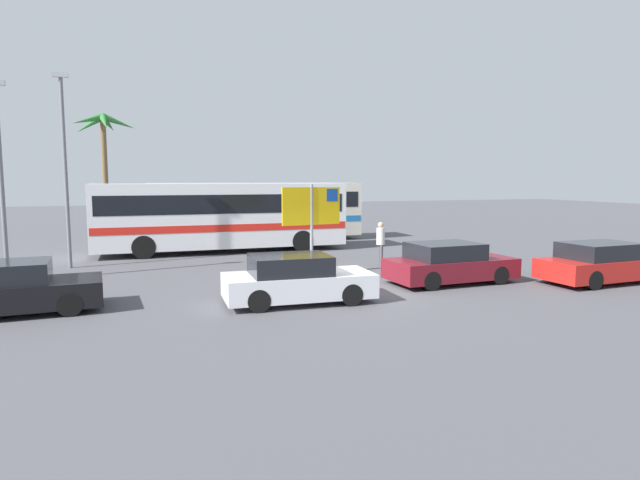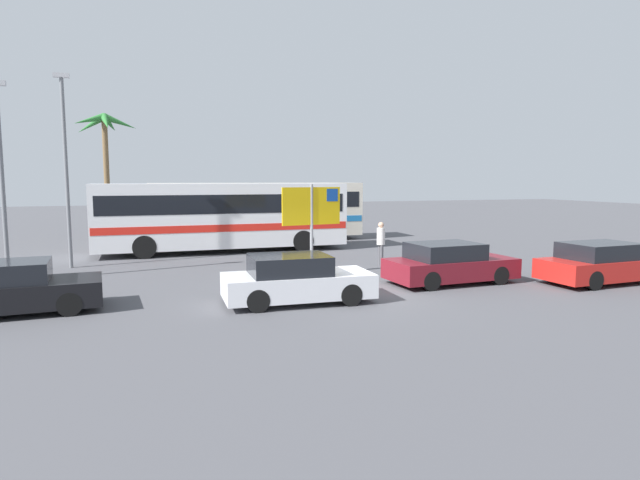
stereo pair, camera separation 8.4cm
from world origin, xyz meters
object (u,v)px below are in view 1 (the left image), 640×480
at_px(ferry_sign, 313,210).
at_px(car_black, 12,289).
at_px(bus_rear_coach, 257,209).
at_px(pedestrian_crossing_lot, 381,240).
at_px(car_red, 603,263).
at_px(bus_front_coach, 222,214).
at_px(car_white, 296,280).
at_px(car_maroon, 449,264).

distance_m(ferry_sign, car_black, 9.34).
xyz_separation_m(bus_rear_coach, pedestrian_crossing_lot, (2.78, -9.79, -0.77)).
xyz_separation_m(car_red, pedestrian_crossing_lot, (-5.45, 5.47, 0.38)).
bearing_deg(pedestrian_crossing_lot, car_black, -161.63).
relative_size(bus_front_coach, pedestrian_crossing_lot, 6.62).
xyz_separation_m(bus_front_coach, pedestrian_crossing_lot, (5.22, -6.03, -0.77)).
bearing_deg(bus_rear_coach, car_white, -98.17).
distance_m(ferry_sign, pedestrian_crossing_lot, 3.67).
bearing_deg(car_black, ferry_sign, 12.93).
distance_m(car_black, car_white, 7.18).
bearing_deg(car_black, pedestrian_crossing_lot, 14.12).
distance_m(bus_front_coach, car_maroon, 11.58).
relative_size(car_red, car_white, 1.11).
xyz_separation_m(bus_front_coach, ferry_sign, (2.02, -7.26, 0.54)).
height_order(ferry_sign, pedestrian_crossing_lot, ferry_sign).
height_order(bus_front_coach, ferry_sign, ferry_sign).
bearing_deg(bus_rear_coach, car_red, -61.64).
bearing_deg(pedestrian_crossing_lot, bus_front_coach, 131.34).
height_order(bus_front_coach, car_maroon, bus_front_coach).
bearing_deg(car_black, car_white, -12.74).
relative_size(bus_front_coach, bus_rear_coach, 1.00).
bearing_deg(bus_front_coach, ferry_sign, -74.43).
distance_m(bus_front_coach, car_red, 15.73).
distance_m(ferry_sign, car_white, 4.46).
bearing_deg(pedestrian_crossing_lot, car_white, -134.02).
distance_m(car_white, pedestrian_crossing_lot, 7.01).
bearing_deg(car_maroon, car_black, 176.99).
bearing_deg(bus_rear_coach, ferry_sign, -92.15).
bearing_deg(bus_rear_coach, car_black, -123.99).
relative_size(car_black, pedestrian_crossing_lot, 2.43).
bearing_deg(pedestrian_crossing_lot, car_maroon, -80.81).
bearing_deg(ferry_sign, bus_front_coach, 97.58).
bearing_deg(ferry_sign, car_black, -171.27).
relative_size(bus_rear_coach, car_red, 2.50).
xyz_separation_m(ferry_sign, car_maroon, (3.80, -2.69, -1.69)).
distance_m(bus_front_coach, car_black, 12.06).
relative_size(bus_rear_coach, car_black, 2.73).
height_order(car_maroon, car_red, same).
height_order(bus_rear_coach, ferry_sign, ferry_sign).
bearing_deg(car_red, car_maroon, 159.57).
height_order(bus_front_coach, bus_rear_coach, same).
bearing_deg(car_black, bus_rear_coach, 52.22).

